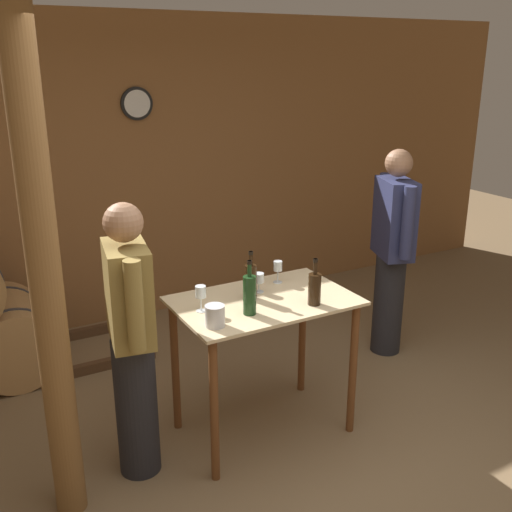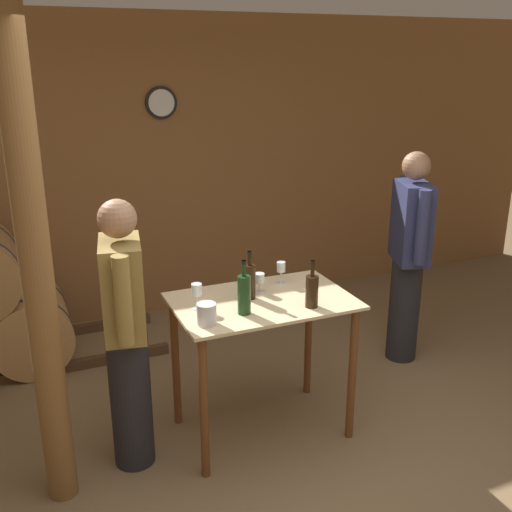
% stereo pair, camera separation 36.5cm
% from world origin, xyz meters
% --- Properties ---
extents(ground_plane, '(14.00, 14.00, 0.00)m').
position_xyz_m(ground_plane, '(0.00, 0.00, 0.00)').
color(ground_plane, brown).
extents(back_wall, '(8.40, 0.08, 2.70)m').
position_xyz_m(back_wall, '(-0.00, 3.01, 1.35)').
color(back_wall, brown).
rests_on(back_wall, ground_plane).
extents(tasting_table, '(1.09, 0.70, 0.92)m').
position_xyz_m(tasting_table, '(-0.01, 0.81, 0.74)').
color(tasting_table, beige).
rests_on(tasting_table, ground_plane).
extents(wooden_post, '(0.16, 0.16, 2.70)m').
position_xyz_m(wooden_post, '(-1.28, 0.69, 1.35)').
color(wooden_post, brown).
rests_on(wooden_post, ground_plane).
extents(wine_bottle_far_left, '(0.08, 0.08, 0.32)m').
position_xyz_m(wine_bottle_far_left, '(-0.19, 0.66, 1.04)').
color(wine_bottle_far_left, '#193819').
rests_on(wine_bottle_far_left, tasting_table).
extents(wine_bottle_left, '(0.07, 0.07, 0.30)m').
position_xyz_m(wine_bottle_left, '(-0.07, 0.86, 1.04)').
color(wine_bottle_left, black).
rests_on(wine_bottle_left, tasting_table).
extents(wine_bottle_center, '(0.08, 0.08, 0.29)m').
position_xyz_m(wine_bottle_center, '(0.22, 0.60, 1.03)').
color(wine_bottle_center, black).
rests_on(wine_bottle_center, tasting_table).
extents(wine_glass_near_left, '(0.06, 0.06, 0.16)m').
position_xyz_m(wine_glass_near_left, '(-0.42, 0.83, 1.04)').
color(wine_glass_near_left, silver).
rests_on(wine_glass_near_left, tasting_table).
extents(wine_glass_near_center, '(0.06, 0.06, 0.13)m').
position_xyz_m(wine_glass_near_center, '(0.02, 0.93, 1.01)').
color(wine_glass_near_center, silver).
rests_on(wine_glass_near_center, tasting_table).
extents(wine_glass_near_right, '(0.06, 0.06, 0.15)m').
position_xyz_m(wine_glass_near_right, '(0.21, 1.01, 1.03)').
color(wine_glass_near_right, silver).
rests_on(wine_glass_near_right, tasting_table).
extents(ice_bucket, '(0.11, 0.11, 0.12)m').
position_xyz_m(ice_bucket, '(-0.43, 0.61, 0.98)').
color(ice_bucket, silver).
rests_on(ice_bucket, tasting_table).
extents(person_host, '(0.34, 0.56, 1.67)m').
position_xyz_m(person_host, '(1.43, 1.28, 0.88)').
color(person_host, '#232328').
rests_on(person_host, ground_plane).
extents(person_visitor_with_scarf, '(0.29, 0.58, 1.62)m').
position_xyz_m(person_visitor_with_scarf, '(-0.84, 0.82, 0.86)').
color(person_visitor_with_scarf, '#232328').
rests_on(person_visitor_with_scarf, ground_plane).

